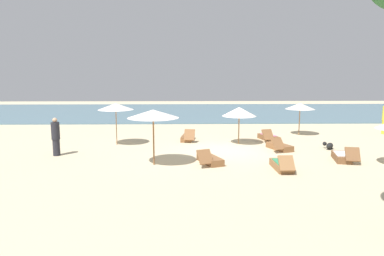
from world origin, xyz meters
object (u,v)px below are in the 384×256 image
lounger_4 (282,165)px  lounger_6 (268,137)px  umbrella_0 (153,114)px  umbrella_4 (116,107)px  dog (329,146)px  person_0 (56,137)px  lounger_1 (279,146)px  lounger_5 (188,137)px  umbrella_3 (300,106)px  lounger_2 (342,157)px  lounger_3 (210,159)px  umbrella_1 (239,112)px

lounger_4 → lounger_6: 6.15m
umbrella_0 → umbrella_4: bearing=119.1°
lounger_4 → dog: (3.38, 3.70, -0.00)m
dog → person_0: bearing=-175.2°
lounger_1 → lounger_5: size_ratio=1.04×
lounger_1 → lounger_5: bearing=150.6°
lounger_1 → umbrella_3: bearing=61.1°
lounger_4 → lounger_5: size_ratio=0.99×
umbrella_3 → lounger_1: size_ratio=1.09×
lounger_1 → lounger_2: (2.16, -2.22, 0.01)m
lounger_3 → lounger_5: 5.19m
umbrella_1 → person_0: (-8.77, -2.45, -0.86)m
umbrella_0 → umbrella_3: (8.25, 6.89, -0.36)m
umbrella_4 → person_0: 3.52m
lounger_1 → umbrella_4: bearing=170.3°
lounger_4 → lounger_5: lounger_5 is taller
umbrella_3 → lounger_2: size_ratio=1.10×
umbrella_0 → lounger_5: 5.81m
person_0 → umbrella_0: bearing=-20.8°
umbrella_4 → lounger_6: bearing=7.6°
umbrella_4 → dog: umbrella_4 is taller
umbrella_3 → dog: umbrella_3 is taller
umbrella_4 → person_0: (-2.32, -2.39, -1.15)m
lounger_5 → lounger_3: bearing=-80.4°
umbrella_1 → lounger_3: umbrella_1 is taller
umbrella_4 → lounger_3: size_ratio=1.24×
lounger_5 → lounger_6: 4.54m
lounger_6 → person_0: bearing=-161.8°
umbrella_4 → lounger_2: size_ratio=1.24×
lounger_6 → lounger_2: bearing=-65.9°
umbrella_3 → lounger_4: size_ratio=1.15×
umbrella_0 → umbrella_4: 4.74m
umbrella_1 → umbrella_3: 4.90m
umbrella_1 → dog: size_ratio=2.86×
umbrella_4 → lounger_4: 9.12m
umbrella_3 → lounger_1: 5.01m
umbrella_1 → umbrella_0: bearing=-134.7°
lounger_2 → lounger_6: bearing=114.1°
umbrella_1 → lounger_1: bearing=-39.2°
lounger_5 → lounger_6: (4.54, -0.03, 0.01)m
umbrella_0 → lounger_3: size_ratio=1.29×
lounger_3 → lounger_4: size_ratio=1.04×
lounger_3 → person_0: person_0 is taller
umbrella_0 → lounger_3: bearing=3.9°
umbrella_1 → lounger_4: umbrella_1 is taller
umbrella_1 → lounger_2: umbrella_1 is taller
lounger_1 → lounger_6: (0.04, 2.51, 0.01)m
umbrella_1 → umbrella_3: bearing=33.3°
umbrella_0 → person_0: size_ratio=1.31×
umbrella_0 → lounger_3: 3.04m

